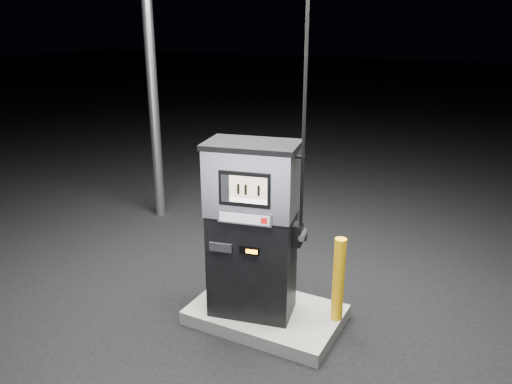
% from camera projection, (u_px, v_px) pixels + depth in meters
% --- Properties ---
extents(ground, '(80.00, 80.00, 0.00)m').
position_uv_depth(ground, '(266.00, 320.00, 5.49)').
color(ground, black).
rests_on(ground, ground).
extents(pump_island, '(1.60, 1.00, 0.15)m').
position_uv_depth(pump_island, '(266.00, 314.00, 5.46)').
color(pump_island, slate).
rests_on(pump_island, ground).
extents(fuel_dispenser, '(1.07, 0.73, 3.86)m').
position_uv_depth(fuel_dispenser, '(252.00, 229.00, 5.10)').
color(fuel_dispenser, black).
rests_on(fuel_dispenser, pump_island).
extents(bollard_left, '(0.16, 0.16, 0.98)m').
position_uv_depth(bollard_left, '(211.00, 251.00, 5.67)').
color(bollard_left, '#FFB50E').
rests_on(bollard_left, pump_island).
extents(bollard_right, '(0.14, 0.14, 0.92)m').
position_uv_depth(bollard_right, '(338.00, 280.00, 5.12)').
color(bollard_right, '#FFB50E').
rests_on(bollard_right, pump_island).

